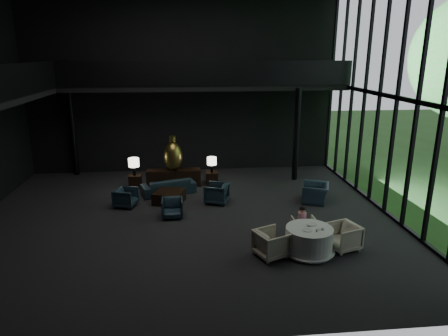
{
  "coord_description": "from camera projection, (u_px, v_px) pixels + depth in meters",
  "views": [
    {
      "loc": [
        0.04,
        -12.5,
        5.41
      ],
      "look_at": [
        1.32,
        0.5,
        1.63
      ],
      "focal_mm": 32.0,
      "sensor_mm": 36.0,
      "label": 1
    }
  ],
  "objects": [
    {
      "name": "floor",
      "position": [
        187.0,
        219.0,
        13.45
      ],
      "size": [
        14.0,
        12.0,
        0.02
      ],
      "primitive_type": "cube",
      "color": "black",
      "rests_on": "ground"
    },
    {
      "name": "wall_back",
      "position": [
        183.0,
        85.0,
        18.08
      ],
      "size": [
        14.0,
        0.04,
        8.0
      ],
      "primitive_type": "cube",
      "color": "black",
      "rests_on": "ground"
    },
    {
      "name": "wall_front",
      "position": [
        183.0,
        141.0,
        6.61
      ],
      "size": [
        14.0,
        0.04,
        8.0
      ],
      "primitive_type": "cube",
      "color": "black",
      "rests_on": "ground"
    },
    {
      "name": "curtain_wall",
      "position": [
        397.0,
        98.0,
        12.99
      ],
      "size": [
        0.2,
        12.0,
        8.0
      ],
      "primitive_type": null,
      "color": "black",
      "rests_on": "ground"
    },
    {
      "name": "mezzanine_back",
      "position": [
        207.0,
        87.0,
        17.21
      ],
      "size": [
        12.0,
        2.0,
        0.25
      ],
      "primitive_type": "cube",
      "color": "black",
      "rests_on": "wall_back"
    },
    {
      "name": "railing_left",
      "position": [
        12.0,
        81.0,
        11.7
      ],
      "size": [
        0.06,
        12.0,
        1.0
      ],
      "primitive_type": "cube",
      "color": "black",
      "rests_on": "mezzanine_left"
    },
    {
      "name": "railing_back",
      "position": [
        208.0,
        74.0,
        16.09
      ],
      "size": [
        12.0,
        0.06,
        1.0
      ],
      "primitive_type": "cube",
      "color": "black",
      "rests_on": "mezzanine_back"
    },
    {
      "name": "column_nw",
      "position": [
        73.0,
        132.0,
        17.88
      ],
      "size": [
        0.24,
        0.24,
        4.0
      ],
      "primitive_type": "cylinder",
      "color": "black",
      "rests_on": "floor"
    },
    {
      "name": "column_ne",
      "position": [
        296.0,
        135.0,
        17.17
      ],
      "size": [
        0.24,
        0.24,
        4.0
      ],
      "primitive_type": "cylinder",
      "color": "black",
      "rests_on": "floor"
    },
    {
      "name": "console",
      "position": [
        174.0,
        178.0,
        16.73
      ],
      "size": [
        2.24,
        0.51,
        0.71
      ],
      "primitive_type": "cube",
      "color": "black",
      "rests_on": "floor"
    },
    {
      "name": "bronze_urn",
      "position": [
        173.0,
        156.0,
        16.44
      ],
      "size": [
        0.77,
        0.77,
        1.43
      ],
      "color": "#BA8227",
      "rests_on": "console"
    },
    {
      "name": "side_table_left",
      "position": [
        135.0,
        181.0,
        16.58
      ],
      "size": [
        0.5,
        0.5,
        0.55
      ],
      "primitive_type": "cube",
      "color": "black",
      "rests_on": "floor"
    },
    {
      "name": "table_lamp_left",
      "position": [
        134.0,
        163.0,
        16.28
      ],
      "size": [
        0.44,
        0.44,
        0.73
      ],
      "color": "black",
      "rests_on": "side_table_left"
    },
    {
      "name": "side_table_right",
      "position": [
        212.0,
        178.0,
        16.97
      ],
      "size": [
        0.51,
        0.51,
        0.56
      ],
      "primitive_type": "cube",
      "color": "black",
      "rests_on": "floor"
    },
    {
      "name": "table_lamp_right",
      "position": [
        212.0,
        162.0,
        16.65
      ],
      "size": [
        0.39,
        0.39,
        0.66
      ],
      "color": "black",
      "rests_on": "side_table_right"
    },
    {
      "name": "sofa",
      "position": [
        168.0,
        184.0,
        15.82
      ],
      "size": [
        2.22,
        1.26,
        0.83
      ],
      "primitive_type": "imported",
      "rotation": [
        0.0,
        0.0,
        3.46
      ],
      "color": "#162831",
      "rests_on": "floor"
    },
    {
      "name": "lounge_armchair_west",
      "position": [
        126.0,
        197.0,
        14.49
      ],
      "size": [
        0.83,
        0.87,
        0.73
      ],
      "primitive_type": "imported",
      "rotation": [
        0.0,
        0.0,
        1.29
      ],
      "color": "black",
      "rests_on": "floor"
    },
    {
      "name": "lounge_armchair_east",
      "position": [
        217.0,
        192.0,
        14.83
      ],
      "size": [
        1.02,
        1.05,
        0.86
      ],
      "primitive_type": "imported",
      "rotation": [
        0.0,
        0.0,
        -1.93
      ],
      "color": "#223743",
      "rests_on": "floor"
    },
    {
      "name": "lounge_armchair_south",
      "position": [
        172.0,
        208.0,
        13.55
      ],
      "size": [
        0.67,
        0.63,
        0.68
      ],
      "primitive_type": "imported",
      "rotation": [
        0.0,
        0.0,
        0.02
      ],
      "color": "#24334E",
      "rests_on": "floor"
    },
    {
      "name": "window_armchair",
      "position": [
        316.0,
        190.0,
        14.93
      ],
      "size": [
        1.01,
        1.22,
        0.91
      ],
      "primitive_type": "imported",
      "rotation": [
        0.0,
        0.0,
        -1.93
      ],
      "color": "#1F2E3D",
      "rests_on": "floor"
    },
    {
      "name": "coffee_table",
      "position": [
        169.0,
        197.0,
        14.92
      ],
      "size": [
        1.27,
        1.27,
        0.45
      ],
      "primitive_type": "cube",
      "rotation": [
        0.0,
        0.0,
        -0.32
      ],
      "color": "black",
      "rests_on": "floor"
    },
    {
      "name": "dining_table",
      "position": [
        309.0,
        242.0,
        11.14
      ],
      "size": [
        1.48,
        1.48,
        0.75
      ],
      "color": "white",
      "rests_on": "floor"
    },
    {
      "name": "dining_chair_north",
      "position": [
        304.0,
        228.0,
        12.02
      ],
      "size": [
        0.63,
        0.59,
        0.64
      ],
      "primitive_type": "imported",
      "rotation": [
        0.0,
        0.0,
        3.16
      ],
      "color": "beige",
      "rests_on": "floor"
    },
    {
      "name": "dining_chair_east",
      "position": [
        343.0,
        235.0,
        11.33
      ],
      "size": [
        1.02,
        1.05,
        0.87
      ],
      "primitive_type": "imported",
      "rotation": [
        0.0,
        0.0,
        -1.25
      ],
      "color": "beige",
      "rests_on": "floor"
    },
    {
      "name": "dining_chair_west",
      "position": [
        272.0,
        241.0,
        10.92
      ],
      "size": [
        1.09,
        1.12,
        0.89
      ],
      "primitive_type": "imported",
      "rotation": [
        0.0,
        0.0,
        1.98
      ],
      "color": "#B6B2AD",
      "rests_on": "floor"
    },
    {
      "name": "child",
      "position": [
        302.0,
        215.0,
        11.95
      ],
      "size": [
        0.26,
        0.26,
        0.55
      ],
      "rotation": [
        0.0,
        0.0,
        3.14
      ],
      "color": "#F3BFD1",
      "rests_on": "dining_chair_north"
    },
    {
      "name": "plate_a",
      "position": [
        307.0,
        230.0,
        10.87
      ],
      "size": [
        0.34,
        0.34,
        0.02
      ],
      "primitive_type": "cylinder",
      "rotation": [
        0.0,
        0.0,
        0.43
      ],
      "color": "white",
      "rests_on": "dining_table"
    },
    {
      "name": "plate_b",
      "position": [
        313.0,
        224.0,
        11.24
      ],
      "size": [
        0.28,
        0.28,
        0.02
      ],
      "primitive_type": "cylinder",
      "rotation": [
        0.0,
        0.0,
        -0.18
      ],
      "color": "white",
      "rests_on": "dining_table"
    },
    {
      "name": "saucer",
      "position": [
        319.0,
        229.0,
        10.92
      ],
      "size": [
        0.18,
        0.18,
        0.01
      ],
      "primitive_type": "cylinder",
      "rotation": [
        0.0,
        0.0,
        -0.39
      ],
      "color": "white",
      "rests_on": "dining_table"
    },
    {
      "name": "coffee_cup",
      "position": [
        323.0,
        229.0,
        10.88
      ],
      "size": [
        0.11,
        0.11,
        0.06
      ],
      "primitive_type": "cylinder",
      "rotation": [
        0.0,
        0.0,
        0.39
      ],
      "color": "white",
      "rests_on": "saucer"
    },
    {
      "name": "cereal_bowl",
      "position": [
        309.0,
        225.0,
        11.13
      ],
      "size": [
        0.14,
        0.14,
        0.07
      ],
      "primitive_type": "ellipsoid",
      "color": "white",
      "rests_on": "dining_table"
    },
    {
      "name": "cream_pot",
      "position": [
        317.0,
        231.0,
        10.78
      ],
      "size": [
        0.07,
        0.07,
        0.06
      ],
      "primitive_type": "cylinder",
      "rotation": [
        0.0,
        0.0,
        -0.42
      ],
      "color": "#99999E",
      "rests_on": "dining_table"
    }
  ]
}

